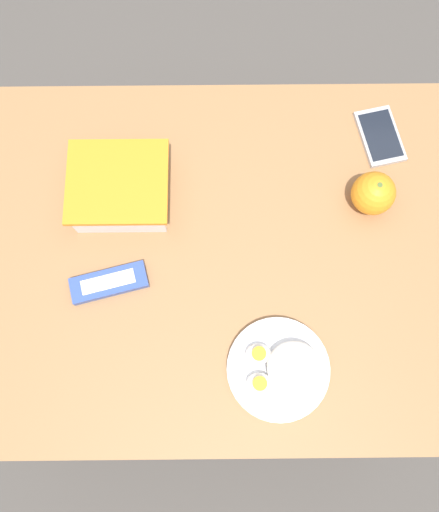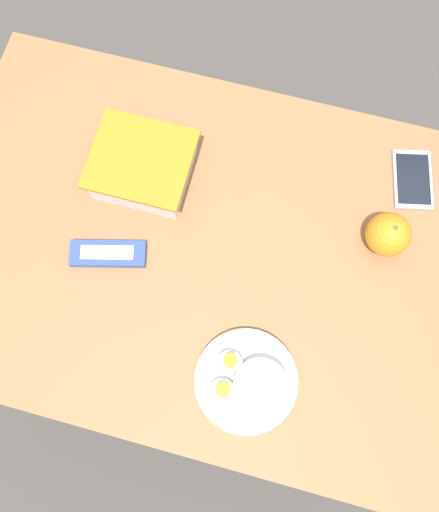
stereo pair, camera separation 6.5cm
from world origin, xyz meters
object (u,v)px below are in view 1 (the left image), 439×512
object	(u,v)px
food_container	(121,189)
orange_fruit	(373,193)
candy_bar	(109,283)
cell_phone	(380,136)
rice_plate	(282,369)

from	to	relation	value
food_container	orange_fruit	xyz separation A→B (m)	(0.50, -0.02, 0.01)
candy_bar	cell_phone	distance (m)	0.64
food_container	orange_fruit	bearing A→B (deg)	-1.93
food_container	rice_plate	size ratio (longest dim) A/B	1.02
food_container	orange_fruit	world-z (taller)	orange_fruit
orange_fruit	rice_plate	distance (m)	0.39
cell_phone	rice_plate	bearing A→B (deg)	-115.55
orange_fruit	rice_plate	size ratio (longest dim) A/B	0.45
candy_bar	cell_phone	bearing A→B (deg)	29.24
food_container	candy_bar	bearing A→B (deg)	-96.16
rice_plate	orange_fruit	bearing A→B (deg)	60.31
rice_plate	candy_bar	distance (m)	0.37
rice_plate	candy_bar	size ratio (longest dim) A/B	1.22
candy_bar	rice_plate	bearing A→B (deg)	-26.88
food_container	cell_phone	world-z (taller)	food_container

